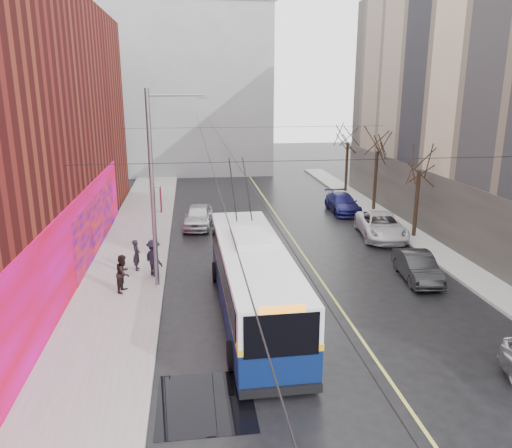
{
  "coord_description": "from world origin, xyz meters",
  "views": [
    {
      "loc": [
        -4.57,
        -12.08,
        9.05
      ],
      "look_at": [
        -1.61,
        10.4,
        2.79
      ],
      "focal_mm": 35.0,
      "sensor_mm": 36.0,
      "label": 1
    }
  ],
  "objects": [
    {
      "name": "lane_line",
      "position": [
        1.5,
        14.0,
        0.0
      ],
      "size": [
        0.12,
        50.0,
        0.01
      ],
      "primitive_type": "cube",
      "color": "#BFB74C",
      "rests_on": "ground"
    },
    {
      "name": "pedestrian_c",
      "position": [
        -6.5,
        11.18,
        1.06
      ],
      "size": [
        1.27,
        1.34,
        1.82
      ],
      "primitive_type": "imported",
      "rotation": [
        0.0,
        0.0,
        2.25
      ],
      "color": "black",
      "rests_on": "sidewalk_left"
    },
    {
      "name": "parked_car_b",
      "position": [
        6.13,
        9.37,
        0.66
      ],
      "size": [
        1.84,
        4.16,
        1.33
      ],
      "primitive_type": "imported",
      "rotation": [
        0.0,
        0.0,
        -0.11
      ],
      "color": "black",
      "rests_on": "ground"
    },
    {
      "name": "following_car",
      "position": [
        -4.19,
        20.23,
        0.75
      ],
      "size": [
        2.31,
        4.57,
        1.49
      ],
      "primitive_type": "imported",
      "rotation": [
        0.0,
        0.0,
        -0.13
      ],
      "color": "silver",
      "rests_on": "ground"
    },
    {
      "name": "sidewalk_right",
      "position": [
        9.0,
        12.0,
        0.07
      ],
      "size": [
        2.0,
        60.0,
        0.15
      ],
      "primitive_type": "cube",
      "color": "gray",
      "rests_on": "ground"
    },
    {
      "name": "tree_mid",
      "position": [
        9.0,
        23.0,
        5.25
      ],
      "size": [
        3.2,
        3.2,
        6.68
      ],
      "color": "black",
      "rests_on": "ground"
    },
    {
      "name": "streetlight_pole",
      "position": [
        -6.14,
        10.0,
        4.85
      ],
      "size": [
        2.65,
        0.6,
        9.0
      ],
      "color": "slate",
      "rests_on": "ground"
    },
    {
      "name": "tree_near",
      "position": [
        9.0,
        16.0,
        4.98
      ],
      "size": [
        3.2,
        3.2,
        6.4
      ],
      "color": "black",
      "rests_on": "ground"
    },
    {
      "name": "pedestrian_a",
      "position": [
        -7.41,
        12.09,
        0.94
      ],
      "size": [
        0.38,
        0.58,
        1.57
      ],
      "primitive_type": "imported",
      "rotation": [
        0.0,
        0.0,
        1.58
      ],
      "color": "black",
      "rests_on": "sidewalk_left"
    },
    {
      "name": "pigeons_flying",
      "position": [
        -2.32,
        9.21,
        6.71
      ],
      "size": [
        2.69,
        2.06,
        1.19
      ],
      "color": "slate"
    },
    {
      "name": "pedestrian_b",
      "position": [
        -7.73,
        9.39,
        1.01
      ],
      "size": [
        0.86,
        0.98,
        1.72
      ],
      "primitive_type": "imported",
      "rotation": [
        0.0,
        0.0,
        1.29
      ],
      "color": "black",
      "rests_on": "sidewalk_left"
    },
    {
      "name": "parked_car_d",
      "position": [
        6.55,
        22.92,
        0.68
      ],
      "size": [
        2.02,
        4.75,
        1.37
      ],
      "primitive_type": "imported",
      "rotation": [
        0.0,
        0.0,
        -0.02
      ],
      "color": "navy",
      "rests_on": "ground"
    },
    {
      "name": "tree_far",
      "position": [
        9.0,
        30.0,
        5.14
      ],
      "size": [
        3.2,
        3.2,
        6.57
      ],
      "color": "black",
      "rests_on": "ground"
    },
    {
      "name": "building_far",
      "position": [
        -6.0,
        44.99,
        9.02
      ],
      "size": [
        20.5,
        12.1,
        18.0
      ],
      "color": "gray",
      "rests_on": "ground"
    },
    {
      "name": "sidewalk_left",
      "position": [
        -8.0,
        12.0,
        0.07
      ],
      "size": [
        4.0,
        60.0,
        0.15
      ],
      "primitive_type": "cube",
      "color": "gray",
      "rests_on": "ground"
    },
    {
      "name": "trolleybus",
      "position": [
        -2.24,
        6.52,
        1.57
      ],
      "size": [
        2.96,
        12.01,
        5.66
      ],
      "rotation": [
        0.0,
        0.0,
        0.02
      ],
      "color": "#091743",
      "rests_on": "ground"
    },
    {
      "name": "ground",
      "position": [
        0.0,
        0.0,
        0.0
      ],
      "size": [
        140.0,
        140.0,
        0.0
      ],
      "primitive_type": "plane",
      "color": "black",
      "rests_on": "ground"
    },
    {
      "name": "puddle",
      "position": [
        -4.38,
        0.86,
        0.0
      ],
      "size": [
        2.86,
        3.16,
        0.01
      ],
      "primitive_type": "cube",
      "color": "black",
      "rests_on": "ground"
    },
    {
      "name": "catenary_wires",
      "position": [
        -2.54,
        14.77,
        6.25
      ],
      "size": [
        18.0,
        60.0,
        0.22
      ],
      "color": "black"
    },
    {
      "name": "parked_car_c",
      "position": [
        7.0,
        16.37,
        0.75
      ],
      "size": [
        3.23,
        5.69,
        1.5
      ],
      "primitive_type": "imported",
      "rotation": [
        0.0,
        0.0,
        -0.14
      ],
      "color": "silver",
      "rests_on": "ground"
    }
  ]
}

